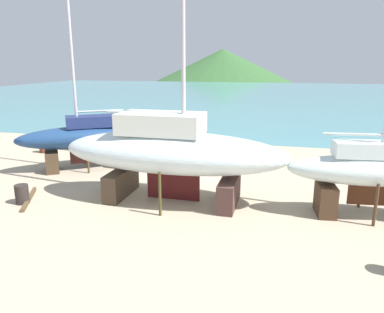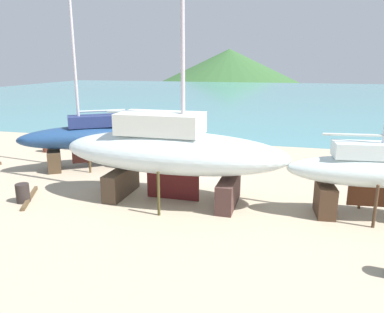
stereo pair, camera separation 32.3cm
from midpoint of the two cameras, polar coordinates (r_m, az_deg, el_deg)
The scene contains 12 objects.
ground_plane at distance 18.85m, azimuth -3.27°, elevation -4.80°, with size 44.04×44.04×0.00m, color tan.
sea_water at distance 73.23m, azimuth 9.32°, elevation 9.31°, with size 131.07×89.44×0.01m, color teal.
headland_hill at distance 167.19m, azimuth 4.67°, elevation 12.17°, with size 99.74×99.74×23.32m, color #345F30.
sailboat_far_slipway at distance 22.75m, azimuth -16.43°, elevation 2.88°, with size 7.56×5.95×12.34m.
sailboat_small_center at distance 16.41m, azimuth 25.15°, elevation -2.19°, with size 6.69×2.39×10.21m.
sailboat_large_starboard at distance 16.57m, azimuth -3.68°, elevation 0.83°, with size 10.35×3.80×16.65m.
worker at distance 27.80m, azimuth -18.15°, elevation 2.52°, with size 0.50×0.38×1.59m.
barrel_tar_black at distance 28.00m, azimuth -22.19°, elevation 1.51°, with size 0.55×0.55×0.93m, color #5A2A1E.
barrel_rust_mid at distance 18.39m, azimuth -25.12°, elevation -5.26°, with size 0.59×0.59×0.86m, color #2F2724.
timber_plank_far at distance 23.31m, azimuth 12.17°, elevation -1.13°, with size 2.54×0.19×0.17m, color brown.
timber_short_cross at distance 23.12m, azimuth 0.68°, elevation -0.98°, with size 2.29×0.16×0.13m, color brown.
timber_short_skew at distance 18.73m, azimuth -24.20°, elevation -5.94°, with size 2.89×0.14×0.17m, color brown.
Camera 1 is at (4.96, -19.80, 6.17)m, focal length 34.73 mm.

